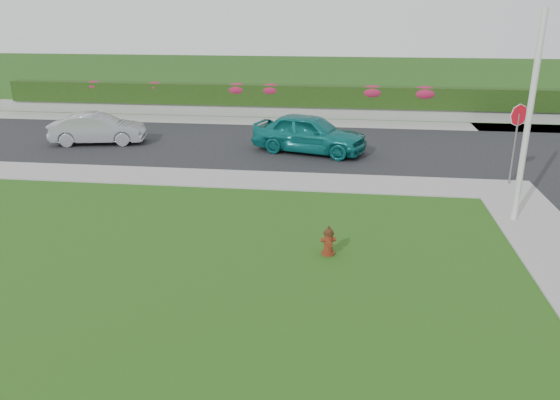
# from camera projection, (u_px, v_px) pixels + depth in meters

# --- Properties ---
(ground) EXTENTS (120.00, 120.00, 0.00)m
(ground) POSITION_uv_depth(u_px,v_px,m) (237.00, 327.00, 10.03)
(ground) COLOR black
(ground) RESTS_ON ground
(street_far) EXTENTS (26.00, 8.00, 0.04)m
(street_far) POSITION_uv_depth(u_px,v_px,m) (189.00, 143.00, 23.73)
(street_far) COLOR black
(street_far) RESTS_ON ground
(sidewalk_far) EXTENTS (24.00, 2.00, 0.04)m
(sidewalk_far) POSITION_uv_depth(u_px,v_px,m) (121.00, 174.00, 19.17)
(sidewalk_far) COLOR gray
(sidewalk_far) RESTS_ON ground
(curb_corner) EXTENTS (2.00, 2.00, 0.04)m
(curb_corner) POSITION_uv_depth(u_px,v_px,m) (506.00, 189.00, 17.60)
(curb_corner) COLOR gray
(curb_corner) RESTS_ON ground
(sidewalk_beyond) EXTENTS (34.00, 2.00, 0.04)m
(sidewalk_beyond) POSITION_uv_depth(u_px,v_px,m) (293.00, 122.00, 27.92)
(sidewalk_beyond) COLOR gray
(sidewalk_beyond) RESTS_ON ground
(retaining_wall) EXTENTS (34.00, 0.40, 0.60)m
(retaining_wall) POSITION_uv_depth(u_px,v_px,m) (296.00, 112.00, 29.23)
(retaining_wall) COLOR gray
(retaining_wall) RESTS_ON ground
(hedge) EXTENTS (32.00, 0.90, 1.10)m
(hedge) POSITION_uv_depth(u_px,v_px,m) (296.00, 96.00, 29.04)
(hedge) COLOR black
(hedge) RESTS_ON retaining_wall
(fire_hydrant) EXTENTS (0.37, 0.35, 0.72)m
(fire_hydrant) POSITION_uv_depth(u_px,v_px,m) (329.00, 241.00, 12.88)
(fire_hydrant) COLOR #4D190C
(fire_hydrant) RESTS_ON ground
(sedan_teal) EXTENTS (4.90, 3.04, 1.56)m
(sedan_teal) POSITION_uv_depth(u_px,v_px,m) (310.00, 133.00, 21.81)
(sedan_teal) COLOR #0D6866
(sedan_teal) RESTS_ON street_far
(sedan_silver) EXTENTS (4.10, 2.13, 1.29)m
(sedan_silver) POSITION_uv_depth(u_px,v_px,m) (98.00, 129.00, 23.29)
(sedan_silver) COLOR #95979B
(sedan_silver) RESTS_ON street_far
(utility_pole) EXTENTS (0.16, 0.16, 5.56)m
(utility_pole) POSITION_uv_depth(u_px,v_px,m) (528.00, 121.00, 14.17)
(utility_pole) COLOR silver
(utility_pole) RESTS_ON ground
(stop_sign) EXTENTS (0.63, 0.40, 2.69)m
(stop_sign) POSITION_uv_depth(u_px,v_px,m) (517.00, 125.00, 17.47)
(stop_sign) COLOR slate
(stop_sign) RESTS_ON ground
(flower_clump_a) EXTENTS (1.14, 0.73, 0.57)m
(flower_clump_a) POSITION_uv_depth(u_px,v_px,m) (95.00, 86.00, 30.20)
(flower_clump_a) COLOR #AF1E39
(flower_clump_a) RESTS_ON hedge
(flower_clump_b) EXTENTS (1.11, 0.72, 0.56)m
(flower_clump_b) POSITION_uv_depth(u_px,v_px,m) (155.00, 87.00, 29.77)
(flower_clump_b) COLOR #AF1E39
(flower_clump_b) RESTS_ON hedge
(flower_clump_c) EXTENTS (1.33, 0.86, 0.67)m
(flower_clump_c) POSITION_uv_depth(u_px,v_px,m) (237.00, 89.00, 29.24)
(flower_clump_c) COLOR #AF1E39
(flower_clump_c) RESTS_ON hedge
(flower_clump_d) EXTENTS (1.31, 0.84, 0.65)m
(flower_clump_d) POSITION_uv_depth(u_px,v_px,m) (271.00, 90.00, 29.01)
(flower_clump_d) COLOR #AF1E39
(flower_clump_d) RESTS_ON hedge
(flower_clump_e) EXTENTS (1.41, 0.91, 0.70)m
(flower_clump_e) POSITION_uv_depth(u_px,v_px,m) (372.00, 92.00, 28.38)
(flower_clump_e) COLOR #AF1E39
(flower_clump_e) RESTS_ON hedge
(flower_clump_f) EXTENTS (1.46, 0.94, 0.73)m
(flower_clump_f) POSITION_uv_depth(u_px,v_px,m) (424.00, 93.00, 28.06)
(flower_clump_f) COLOR #AF1E39
(flower_clump_f) RESTS_ON hedge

